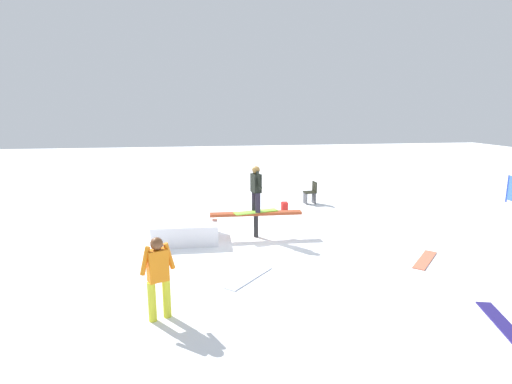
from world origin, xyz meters
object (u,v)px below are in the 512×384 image
at_px(loose_snowboard_coral, 425,260).
at_px(folding_chair, 311,193).
at_px(loose_snowboard_white, 249,278).
at_px(backpack_on_snow, 284,207).
at_px(loose_snowboard_navy, 501,322).
at_px(bystander_orange, 158,274).
at_px(rail_feature, 256,216).
at_px(main_rider_on_rail, 256,189).

distance_m(loose_snowboard_coral, folding_chair, 6.47).
bearing_deg(loose_snowboard_white, folding_chair, -164.50).
height_order(folding_chair, backpack_on_snow, folding_chair).
height_order(loose_snowboard_white, loose_snowboard_navy, same).
xyz_separation_m(bystander_orange, loose_snowboard_coral, (6.30, 1.83, -0.84)).
bearing_deg(loose_snowboard_coral, backpack_on_snow, 67.43).
bearing_deg(rail_feature, loose_snowboard_coral, -31.17).
distance_m(bystander_orange, backpack_on_snow, 8.20).
bearing_deg(bystander_orange, loose_snowboard_coral, 173.22).
distance_m(loose_snowboard_white, folding_chair, 7.59).
xyz_separation_m(rail_feature, bystander_orange, (-2.45, -4.35, 0.21)).
height_order(rail_feature, backpack_on_snow, rail_feature).
relative_size(bystander_orange, backpack_on_snow, 4.47).
relative_size(rail_feature, main_rider_on_rail, 1.98).
height_order(main_rider_on_rail, bystander_orange, main_rider_on_rail).
bearing_deg(backpack_on_snow, main_rider_on_rail, -25.24).
relative_size(main_rider_on_rail, backpack_on_snow, 3.98).
distance_m(bystander_orange, loose_snowboard_white, 2.49).
distance_m(main_rider_on_rail, bystander_orange, 5.02).
xyz_separation_m(loose_snowboard_white, loose_snowboard_navy, (4.10, -2.58, 0.00)).
bearing_deg(loose_snowboard_white, bystander_orange, -8.35).
distance_m(rail_feature, main_rider_on_rail, 0.79).
xyz_separation_m(rail_feature, backpack_on_snow, (1.52, 2.79, -0.47)).
relative_size(rail_feature, loose_snowboard_white, 1.82).
relative_size(loose_snowboard_coral, folding_chair, 1.63).
bearing_deg(bystander_orange, folding_chair, -145.80).
relative_size(loose_snowboard_coral, backpack_on_snow, 4.23).
bearing_deg(loose_snowboard_navy, backpack_on_snow, -150.27).
height_order(rail_feature, main_rider_on_rail, main_rider_on_rail).
distance_m(loose_snowboard_navy, loose_snowboard_coral, 2.96).
xyz_separation_m(bystander_orange, loose_snowboard_white, (1.83, 1.48, -0.84)).
relative_size(bystander_orange, loose_snowboard_white, 1.04).
bearing_deg(main_rider_on_rail, folding_chair, 40.72).
relative_size(main_rider_on_rail, loose_snowboard_coral, 0.94).
bearing_deg(loose_snowboard_coral, loose_snowboard_white, 138.29).
bearing_deg(loose_snowboard_coral, main_rider_on_rail, 100.54).
xyz_separation_m(main_rider_on_rail, backpack_on_snow, (1.52, 2.79, -1.26)).
xyz_separation_m(loose_snowboard_white, folding_chair, (3.47, 6.74, 0.40)).
distance_m(loose_snowboard_coral, backpack_on_snow, 5.80).
bearing_deg(folding_chair, loose_snowboard_white, -31.28).
bearing_deg(rail_feature, backpack_on_snow, 63.51).
bearing_deg(loose_snowboard_white, backpack_on_snow, -157.96).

